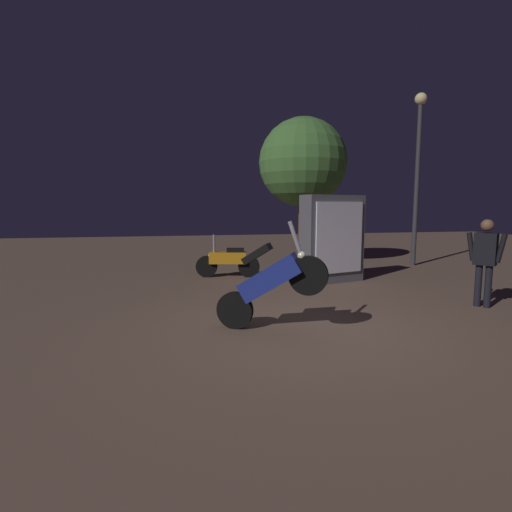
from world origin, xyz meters
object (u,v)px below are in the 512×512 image
(kiosk_billboard, at_px, (332,239))
(motorcycle_blue_foreground, at_px, (270,282))
(person_rider_beside, at_px, (485,255))
(streetlamp_near, at_px, (418,158))
(motorcycle_orange_parked_left, at_px, (228,260))

(kiosk_billboard, bearing_deg, motorcycle_blue_foreground, 39.71)
(person_rider_beside, height_order, streetlamp_near, streetlamp_near)
(streetlamp_near, height_order, kiosk_billboard, streetlamp_near)
(motorcycle_blue_foreground, xyz_separation_m, streetlamp_near, (6.03, 5.58, 2.54))
(motorcycle_orange_parked_left, height_order, person_rider_beside, person_rider_beside)
(motorcycle_orange_parked_left, xyz_separation_m, streetlamp_near, (5.98, 0.91, 2.85))
(motorcycle_blue_foreground, xyz_separation_m, motorcycle_orange_parked_left, (0.04, 4.67, -0.31))
(motorcycle_blue_foreground, bearing_deg, kiosk_billboard, 83.94)
(motorcycle_blue_foreground, relative_size, person_rider_beside, 1.02)
(person_rider_beside, distance_m, streetlamp_near, 5.81)
(motorcycle_blue_foreground, relative_size, streetlamp_near, 0.31)
(kiosk_billboard, bearing_deg, streetlamp_near, -165.49)
(kiosk_billboard, bearing_deg, person_rider_beside, 105.28)
(motorcycle_orange_parked_left, bearing_deg, person_rider_beside, 147.26)
(person_rider_beside, bearing_deg, streetlamp_near, 31.52)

